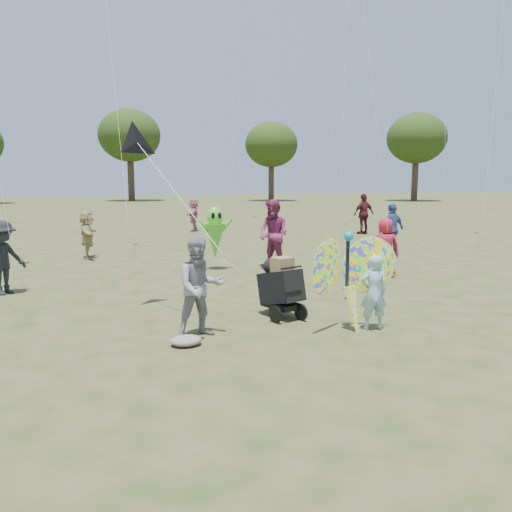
{
  "coord_description": "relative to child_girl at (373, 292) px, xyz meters",
  "views": [
    {
      "loc": [
        -3.0,
        -6.84,
        2.44
      ],
      "look_at": [
        -0.2,
        1.5,
        1.1
      ],
      "focal_mm": 35.0,
      "sensor_mm": 36.0,
      "label": 1
    }
  ],
  "objects": [
    {
      "name": "jogging_stroller",
      "position": [
        -1.15,
        1.25,
        -0.01
      ],
      "size": [
        0.72,
        1.13,
        1.09
      ],
      "rotation": [
        0.0,
        0.0,
        0.33
      ],
      "color": "black",
      "rests_on": "ground"
    },
    {
      "name": "alien_kite",
      "position": [
        -1.12,
        6.26,
        0.35
      ],
      "size": [
        1.12,
        0.69,
        1.74
      ],
      "color": "#52CE30",
      "rests_on": "ground"
    },
    {
      "name": "crowd_b",
      "position": [
        -6.15,
        4.77,
        0.18
      ],
      "size": [
        1.14,
        1.16,
        1.59
      ],
      "primitive_type": "imported",
      "rotation": [
        0.0,
        0.0,
        0.82
      ],
      "color": "black",
      "rests_on": "ground"
    },
    {
      "name": "crowd_c",
      "position": [
        5.04,
        7.06,
        0.23
      ],
      "size": [
        1.07,
        0.66,
        1.7
      ],
      "primitive_type": "imported",
      "rotation": [
        0.0,
        0.0,
        3.4
      ],
      "color": "#354D94",
      "rests_on": "ground"
    },
    {
      "name": "ground",
      "position": [
        -1.36,
        -0.11,
        -0.62
      ],
      "size": [
        160.0,
        160.0,
        0.0
      ],
      "primitive_type": "plane",
      "color": "#51592B",
      "rests_on": "ground"
    },
    {
      "name": "crowd_d",
      "position": [
        -4.44,
        9.47,
        0.13
      ],
      "size": [
        0.56,
        1.43,
        1.51
      ],
      "primitive_type": "imported",
      "rotation": [
        0.0,
        0.0,
        1.49
      ],
      "color": "tan",
      "rests_on": "ground"
    },
    {
      "name": "crowd_e",
      "position": [
        0.46,
        5.89,
        0.34
      ],
      "size": [
        1.1,
        1.17,
        1.92
      ],
      "primitive_type": "imported",
      "rotation": [
        0.0,
        0.0,
        5.24
      ],
      "color": "#7F2A53",
      "rests_on": "ground"
    },
    {
      "name": "butterfly_kite",
      "position": [
        -0.39,
        0.09,
        0.22
      ],
      "size": [
        1.74,
        0.75,
        1.83
      ],
      "color": "#DE2352",
      "rests_on": "ground"
    },
    {
      "name": "crowd_j",
      "position": [
        0.45,
        16.88,
        0.16
      ],
      "size": [
        0.94,
        1.53,
        1.57
      ],
      "primitive_type": "imported",
      "rotation": [
        0.0,
        0.0,
        4.36
      ],
      "color": "#B46785",
      "rests_on": "ground"
    },
    {
      "name": "tree_line",
      "position": [
        2.3,
        44.88,
        6.24
      ],
      "size": [
        91.78,
        33.6,
        10.79
      ],
      "color": "#3A2D21",
      "rests_on": "ground"
    },
    {
      "name": "delta_kite_rig",
      "position": [
        -3.45,
        2.59,
        2.49
      ],
      "size": [
        1.54,
        2.29,
        2.27
      ],
      "color": "black",
      "rests_on": "ground"
    },
    {
      "name": "child_girl",
      "position": [
        0.0,
        0.0,
        0.0
      ],
      "size": [
        0.5,
        0.37,
        1.24
      ],
      "primitive_type": "imported",
      "rotation": [
        0.0,
        0.0,
        2.97
      ],
      "color": "#96BAD4",
      "rests_on": "ground"
    },
    {
      "name": "grey_bag",
      "position": [
        -3.08,
        0.16,
        -0.55
      ],
      "size": [
        0.47,
        0.39,
        0.15
      ],
      "primitive_type": "ellipsoid",
      "color": "gray",
      "rests_on": "ground"
    },
    {
      "name": "adult_man",
      "position": [
        -2.77,
        0.54,
        0.17
      ],
      "size": [
        0.8,
        0.65,
        1.58
      ],
      "primitive_type": "imported",
      "rotation": [
        0.0,
        0.0,
        0.06
      ],
      "color": "gray",
      "rests_on": "ground"
    },
    {
      "name": "crowd_a",
      "position": [
        2.73,
        3.9,
        0.13
      ],
      "size": [
        0.86,
        0.72,
        1.5
      ],
      "primitive_type": "imported",
      "rotation": [
        0.0,
        0.0,
        2.75
      ],
      "color": "#B21C30",
      "rests_on": "ground"
    },
    {
      "name": "crowd_h",
      "position": [
        7.54,
        13.06,
        0.3
      ],
      "size": [
        1.14,
        0.63,
        1.85
      ],
      "primitive_type": "imported",
      "rotation": [
        0.0,
        0.0,
        3.31
      ],
      "color": "#4C191E",
      "rests_on": "ground"
    }
  ]
}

